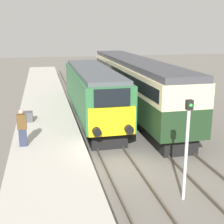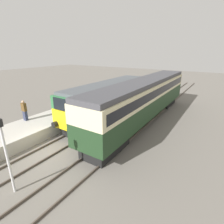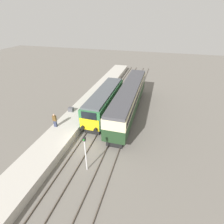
% 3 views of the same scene
% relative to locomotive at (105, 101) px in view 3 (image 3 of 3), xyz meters
% --- Properties ---
extents(ground_plane, '(120.00, 120.00, 0.00)m').
position_rel_locomotive_xyz_m(ground_plane, '(0.00, -7.77, -2.09)').
color(ground_plane, slate).
extents(platform_left, '(3.50, 50.00, 0.97)m').
position_rel_locomotive_xyz_m(platform_left, '(-3.30, 0.23, -1.60)').
color(platform_left, '#B7B2A8').
rests_on(platform_left, ground_plane).
extents(rails_near_track, '(1.51, 60.00, 0.14)m').
position_rel_locomotive_xyz_m(rails_near_track, '(0.00, -2.77, -2.02)').
color(rails_near_track, '#4C4238').
rests_on(rails_near_track, ground_plane).
extents(rails_far_track, '(1.50, 60.00, 0.14)m').
position_rel_locomotive_xyz_m(rails_far_track, '(3.40, -2.77, -2.02)').
color(rails_far_track, '#4C4238').
rests_on(rails_far_track, ground_plane).
extents(locomotive, '(2.70, 12.58, 3.78)m').
position_rel_locomotive_xyz_m(locomotive, '(0.00, 0.00, 0.00)').
color(locomotive, black).
rests_on(locomotive, ground_plane).
extents(passenger_carriage, '(2.75, 17.97, 4.21)m').
position_rel_locomotive_xyz_m(passenger_carriage, '(3.40, 1.31, 0.45)').
color(passenger_carriage, black).
rests_on(passenger_carriage, ground_plane).
extents(person_on_platform, '(0.44, 0.26, 1.80)m').
position_rel_locomotive_xyz_m(person_on_platform, '(-4.46, -6.48, -0.22)').
color(person_on_platform, '#2D334C').
rests_on(person_on_platform, platform_left).
extents(signal_post, '(0.24, 0.28, 3.96)m').
position_rel_locomotive_xyz_m(signal_post, '(1.70, -11.13, 0.27)').
color(signal_post, silver).
rests_on(signal_post, ground_plane).
extents(luggage_crate, '(0.70, 0.56, 0.60)m').
position_rel_locomotive_xyz_m(luggage_crate, '(-4.44, -2.36, -0.82)').
color(luggage_crate, '#4C4C51').
rests_on(luggage_crate, platform_left).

